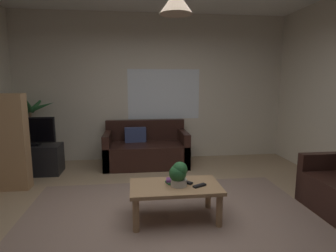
% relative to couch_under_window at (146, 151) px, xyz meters
% --- Properties ---
extents(floor, '(5.31, 5.34, 0.02)m').
position_rel_couch_under_window_xyz_m(floor, '(0.19, -2.20, -0.29)').
color(floor, '#9E8466').
rests_on(floor, ground).
extents(rug, '(3.45, 2.94, 0.01)m').
position_rel_couch_under_window_xyz_m(rug, '(0.19, -2.40, -0.27)').
color(rug, gray).
rests_on(rug, ground).
extents(wall_back, '(5.43, 0.06, 2.86)m').
position_rel_couch_under_window_xyz_m(wall_back, '(0.19, 0.50, 1.16)').
color(wall_back, beige).
rests_on(wall_back, ground).
extents(window_pane, '(1.43, 0.01, 0.99)m').
position_rel_couch_under_window_xyz_m(window_pane, '(0.39, 0.47, 1.03)').
color(window_pane, white).
extents(couch_under_window, '(1.53, 0.82, 0.82)m').
position_rel_couch_under_window_xyz_m(couch_under_window, '(0.00, 0.00, 0.00)').
color(couch_under_window, black).
rests_on(couch_under_window, ground).
extents(coffee_table, '(1.02, 0.58, 0.41)m').
position_rel_couch_under_window_xyz_m(coffee_table, '(0.24, -2.12, 0.06)').
color(coffee_table, '#A87F56').
rests_on(coffee_table, ground).
extents(book_on_table_0, '(0.15, 0.14, 0.02)m').
position_rel_couch_under_window_xyz_m(book_on_table_0, '(0.21, -2.06, 0.14)').
color(book_on_table_0, '#387247').
rests_on(book_on_table_0, coffee_table).
extents(book_on_table_1, '(0.15, 0.12, 0.03)m').
position_rel_couch_under_window_xyz_m(book_on_table_1, '(0.22, -2.06, 0.17)').
color(book_on_table_1, '#72387F').
rests_on(book_on_table_1, coffee_table).
extents(remote_on_table_0, '(0.14, 0.15, 0.02)m').
position_rel_couch_under_window_xyz_m(remote_on_table_0, '(0.38, -2.07, 0.14)').
color(remote_on_table_0, black).
rests_on(remote_on_table_0, coffee_table).
extents(remote_on_table_1, '(0.17, 0.12, 0.02)m').
position_rel_couch_under_window_xyz_m(remote_on_table_1, '(0.51, -2.20, 0.14)').
color(remote_on_table_1, black).
rests_on(remote_on_table_1, coffee_table).
extents(potted_plant_on_table, '(0.21, 0.20, 0.28)m').
position_rel_couch_under_window_xyz_m(potted_plant_on_table, '(0.28, -2.16, 0.28)').
color(potted_plant_on_table, beige).
rests_on(potted_plant_on_table, coffee_table).
extents(tv_stand, '(0.90, 0.44, 0.50)m').
position_rel_couch_under_window_xyz_m(tv_stand, '(-1.92, -0.28, -0.03)').
color(tv_stand, black).
rests_on(tv_stand, ground).
extents(tv, '(0.76, 0.16, 0.48)m').
position_rel_couch_under_window_xyz_m(tv, '(-1.92, -0.30, 0.47)').
color(tv, black).
rests_on(tv, tv_stand).
extents(potted_palm_corner, '(0.90, 0.84, 1.36)m').
position_rel_couch_under_window_xyz_m(potted_palm_corner, '(-2.11, 0.23, 0.32)').
color(potted_palm_corner, '#4C4C51').
rests_on(potted_palm_corner, ground).
extents(bookshelf_corner, '(0.70, 0.31, 1.40)m').
position_rel_couch_under_window_xyz_m(bookshelf_corner, '(-2.10, -0.95, 0.43)').
color(bookshelf_corner, '#A87F56').
rests_on(bookshelf_corner, ground).
extents(pendant_lamp, '(0.35, 0.35, 0.62)m').
position_rel_couch_under_window_xyz_m(pendant_lamp, '(0.24, -2.12, 2.09)').
color(pendant_lamp, black).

